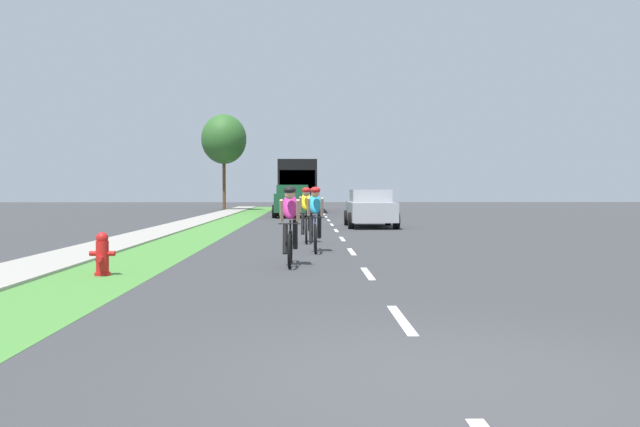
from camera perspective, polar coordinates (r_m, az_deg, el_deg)
The scene contains 12 objects.
ground_plane at distance 25.35m, azimuth 1.34°, elevation -1.41°, with size 120.00×120.00×0.00m, color #38383A.
grass_verge at distance 25.58m, azimuth -9.17°, elevation -1.40°, with size 1.87×70.00×0.01m, color #478438.
sidewalk_concrete at distance 25.87m, azimuth -12.94°, elevation -1.38°, with size 1.56×70.00×0.10m, color #9E998E.
lane_markings_center at distance 29.34m, azimuth 1.00°, elevation -0.94°, with size 0.12×53.49×0.01m.
fire_hydrant_red at distance 12.42m, azimuth -17.89°, elevation -3.31°, with size 0.44×0.38×0.76m.
cyclist_lead at distance 13.33m, azimuth -2.54°, elevation -0.97°, with size 0.42×1.72×1.58m.
cyclist_trailing at distance 16.35m, azimuth -0.40°, elevation -0.42°, with size 0.42×1.72×1.58m.
cyclist_distant at distance 19.23m, azimuth -1.17°, elevation -0.07°, with size 0.42×1.72×1.58m.
sedan_silver at distance 27.57m, azimuth 4.28°, elevation 0.46°, with size 1.98×4.30×1.52m.
suv_dark_green at distance 37.78m, azimuth -2.31°, elevation 1.14°, with size 2.15×4.70×1.79m.
bus_black at distance 48.50m, azimuth -1.83°, elevation 2.54°, with size 2.78×11.60×3.48m.
street_tree_far at distance 51.51m, azimuth -8.11°, elevation 6.21°, with size 3.38×3.38×7.19m.
Camera 1 is at (-1.09, -5.28, 1.50)m, focal length 37.94 mm.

